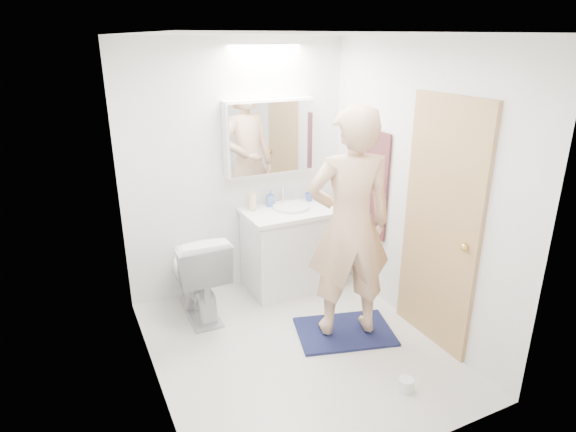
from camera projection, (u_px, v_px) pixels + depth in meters
floor at (296, 346)px, 3.97m from camera, size 2.50×2.50×0.00m
ceiling at (298, 34)px, 3.14m from camera, size 2.50×2.50×0.00m
wall_back at (238, 169)px, 4.61m from camera, size 2.50×0.00×2.50m
wall_front at (406, 280)px, 2.50m from camera, size 2.50×0.00×2.50m
wall_left at (144, 233)px, 3.10m from camera, size 0.00×2.50×2.50m
wall_right at (415, 189)px, 4.00m from camera, size 0.00×2.50×2.50m
vanity_cabinet at (292, 250)px, 4.83m from camera, size 0.90×0.55×0.78m
countertop at (292, 211)px, 4.69m from camera, size 0.95×0.58×0.04m
sink_basin at (291, 207)px, 4.70m from camera, size 0.36×0.36×0.03m
faucet at (283, 195)px, 4.84m from camera, size 0.02×0.02×0.16m
medicine_cabinet at (269, 137)px, 4.57m from camera, size 0.88×0.14×0.70m
mirror_panel at (272, 138)px, 4.50m from camera, size 0.84×0.01×0.66m
toilet at (197, 273)px, 4.32m from camera, size 0.47×0.81×0.82m
bath_rug at (345, 331)px, 4.15m from camera, size 0.92×0.75×0.02m
person at (350, 225)px, 3.81m from camera, size 0.79×0.62×1.89m
door at (440, 226)px, 3.77m from camera, size 0.04×0.80×2.00m
door_knob at (464, 247)px, 3.52m from camera, size 0.06×0.06×0.06m
towel at (374, 184)px, 4.49m from camera, size 0.02×0.42×1.00m
towel_hook at (376, 128)px, 4.31m from camera, size 0.07×0.02×0.02m
soap_bottle_a at (253, 200)px, 4.63m from camera, size 0.09×0.10×0.21m
soap_bottle_b at (271, 198)px, 4.74m from camera, size 0.08×0.08×0.16m
toothbrush_cup at (309, 197)px, 4.91m from camera, size 0.11×0.11×0.08m
toilet_paper_roll at (406, 385)px, 3.45m from camera, size 0.11×0.11×0.10m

